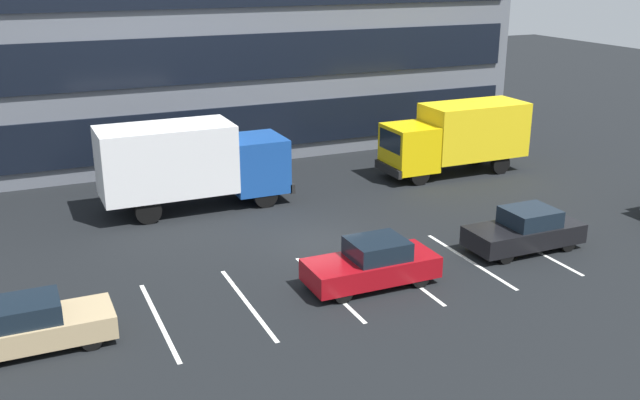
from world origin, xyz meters
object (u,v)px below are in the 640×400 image
box_truck_yellow_all (457,135)px  box_truck_blue (191,161)px  sedan_black (525,231)px  sedan_maroon (372,264)px  sedan_tan (35,325)px

box_truck_yellow_all → box_truck_blue: bearing=-180.0°
sedan_black → sedan_maroon: size_ratio=1.00×
sedan_black → sedan_maroon: (-6.63, -0.44, 0.00)m
box_truck_yellow_all → sedan_black: box_truck_yellow_all is taller
box_truck_blue → sedan_black: (10.10, -9.59, -1.37)m
box_truck_yellow_all → sedan_tan: bearing=-154.3°
box_truck_blue → sedan_tan: box_truck_blue is taller
box_truck_blue → sedan_tan: bearing=-125.3°
sedan_black → sedan_maroon: sedan_maroon is taller
box_truck_blue → sedan_black: 14.00m
sedan_maroon → sedan_tan: bearing=179.1°
sedan_tan → sedan_maroon: sedan_maroon is taller
sedan_black → sedan_maroon: bearing=-176.2°
sedan_tan → sedan_black: sedan_black is taller
box_truck_yellow_all → sedan_maroon: 14.25m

